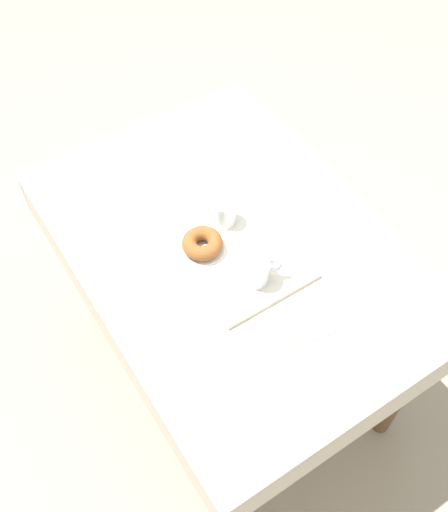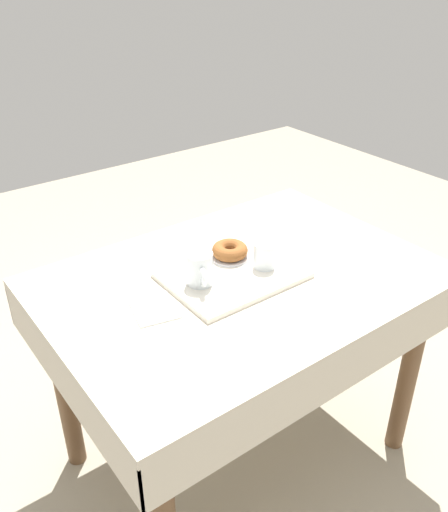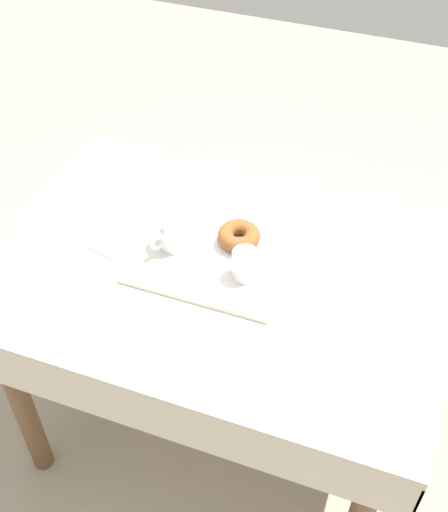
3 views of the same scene
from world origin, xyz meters
The scene contains 8 objects.
ground_plane centered at (0.00, 0.00, 0.00)m, with size 6.00×6.00×0.00m, color gray.
dining_table centered at (0.00, 0.00, 0.64)m, with size 1.18×0.83×0.77m.
serving_tray centered at (-0.02, 0.01, 0.78)m, with size 0.40×0.30×0.02m, color silver.
tea_mug_left centered at (-0.14, 0.02, 0.83)m, with size 0.08×0.11×0.10m.
water_glass_near centered at (0.07, -0.02, 0.82)m, with size 0.07×0.07×0.08m.
donut_plate_left centered at (0.02, 0.09, 0.79)m, with size 0.12×0.12×0.01m, color silver.
sugar_donut_left centered at (0.02, 0.09, 0.81)m, with size 0.11×0.11×0.04m, color brown.
paper_napkin centered at (-0.30, 0.01, 0.77)m, with size 0.12×0.14×0.01m, color white.
Camera 3 is at (0.42, -1.11, 2.00)m, focal length 46.26 mm.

